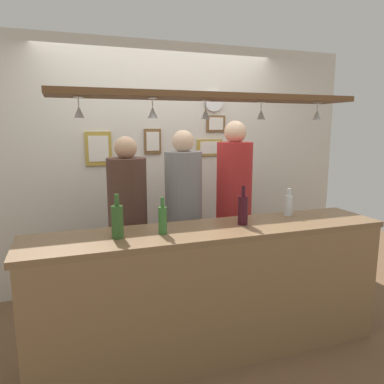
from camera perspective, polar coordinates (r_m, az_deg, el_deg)
name	(u,v)px	position (r m, az deg, el deg)	size (l,w,h in m)	color
ground_plane	(196,327)	(3.41, 0.59, -20.24)	(8.00, 8.00, 0.00)	brown
back_wall	(162,166)	(4.02, -4.73, 4.03)	(4.40, 0.06, 2.60)	silver
bar_counter	(220,277)	(2.69, 4.36, -12.98)	(2.70, 0.55, 0.99)	brown
overhead_glass_rack	(211,97)	(2.67, 2.93, 14.59)	(2.20, 0.36, 0.04)	brown
hanging_wineglass_far_left	(79,111)	(2.48, -17.19, 11.92)	(0.07, 0.07, 0.13)	silver
hanging_wineglass_left	(153,112)	(2.48, -6.14, 12.31)	(0.07, 0.07, 0.13)	silver
hanging_wineglass_center_left	(206,113)	(2.71, 2.14, 12.16)	(0.07, 0.07, 0.13)	silver
hanging_wineglass_center	(261,114)	(2.92, 10.68, 11.85)	(0.07, 0.07, 0.13)	silver
hanging_wineglass_center_right	(317,114)	(3.10, 18.87, 11.38)	(0.07, 0.07, 0.13)	silver
person_left_brown_shirt	(128,212)	(3.26, -9.98, -3.04)	(0.34, 0.34, 1.65)	#2D334C
person_middle_grey_shirt	(183,204)	(3.37, -1.35, -1.88)	(0.34, 0.34, 1.70)	#2D334C
person_right_red_shirt	(234,195)	(3.54, 6.55, -0.43)	(0.34, 0.34, 1.78)	#2D334C
bottle_soda_clear	(288,205)	(3.17, 14.79, -1.94)	(0.06, 0.06, 0.23)	silver
bottle_champagne_green	(117,221)	(2.50, -11.54, -4.42)	(0.08, 0.08, 0.30)	#2D5623
bottle_beer_green_import	(163,219)	(2.55, -4.59, -4.27)	(0.06, 0.06, 0.26)	#336B2D
bottle_wine_dark_red	(243,209)	(2.81, 7.93, -2.69)	(0.08, 0.08, 0.30)	#380F19
picture_frame_lower_pair	(210,148)	(4.13, 2.76, 6.93)	(0.30, 0.02, 0.18)	#B29338
picture_frame_crest	(153,141)	(3.93, -6.15, 7.86)	(0.18, 0.02, 0.26)	brown
picture_frame_caricature	(98,149)	(3.84, -14.35, 6.55)	(0.26, 0.02, 0.34)	#B29338
picture_frame_upper_small	(216,124)	(4.15, 3.72, 10.56)	(0.22, 0.02, 0.18)	brown
wall_clock	(214,101)	(4.14, 3.42, 13.91)	(0.22, 0.22, 0.03)	white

